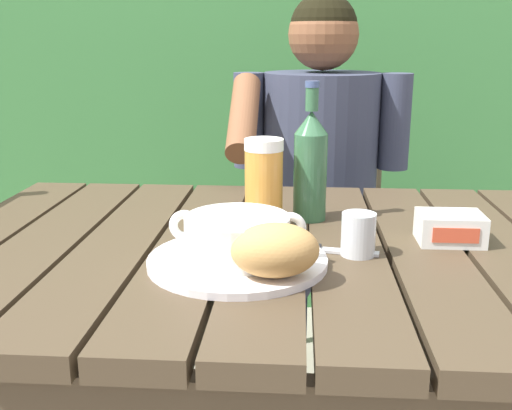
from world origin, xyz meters
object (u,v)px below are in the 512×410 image
object	(u,v)px
beer_bottle	(310,164)
butter_tub	(450,228)
person_eating	(319,179)
bread_roll	(275,250)
serving_plate	(237,261)
soup_bowl	(237,236)
table_knife	(319,249)
water_glass_small	(358,234)
chair_near_diner	(316,246)
beer_glass	(264,182)

from	to	relation	value
beer_bottle	butter_tub	distance (m)	0.29
person_eating	beer_bottle	world-z (taller)	person_eating
beer_bottle	bread_roll	bearing A→B (deg)	-99.31
serving_plate	soup_bowl	xyz separation A→B (m)	(0.00, -0.00, 0.04)
soup_bowl	bread_roll	world-z (taller)	bread_roll
bread_roll	table_knife	world-z (taller)	bread_roll
person_eating	water_glass_small	world-z (taller)	person_eating
chair_near_diner	person_eating	xyz separation A→B (m)	(-0.00, -0.20, 0.26)
bread_roll	person_eating	bearing A→B (deg)	83.90
person_eating	soup_bowl	size ratio (longest dim) A/B	5.65
serving_plate	soup_bowl	bearing A→B (deg)	-63.43
beer_bottle	chair_near_diner	bearing A→B (deg)	86.90
water_glass_small	table_knife	distance (m)	0.07
table_knife	chair_near_diner	bearing A→B (deg)	88.46
butter_tub	chair_near_diner	bearing A→B (deg)	103.91
person_eating	table_knife	bearing A→B (deg)	-91.73
bread_roll	water_glass_small	distance (m)	0.18
serving_plate	soup_bowl	distance (m)	0.04
person_eating	bread_roll	bearing A→B (deg)	-96.10
table_knife	butter_tub	bearing A→B (deg)	15.50
water_glass_small	butter_tub	size ratio (longest dim) A/B	0.65
table_knife	water_glass_small	bearing A→B (deg)	-11.84
water_glass_small	butter_tub	world-z (taller)	water_glass_small
chair_near_diner	water_glass_small	size ratio (longest dim) A/B	12.49
chair_near_diner	beer_bottle	distance (m)	0.81
chair_near_diner	table_knife	world-z (taller)	chair_near_diner
chair_near_diner	soup_bowl	distance (m)	1.03
serving_plate	soup_bowl	world-z (taller)	soup_bowl
beer_glass	table_knife	world-z (taller)	beer_glass
soup_bowl	table_knife	size ratio (longest dim) A/B	1.31
serving_plate	person_eating	bearing A→B (deg)	78.78
serving_plate	chair_near_diner	bearing A→B (deg)	80.86
bread_roll	chair_near_diner	bearing A→B (deg)	84.89
butter_tub	table_knife	distance (m)	0.24
person_eating	table_knife	xyz separation A→B (m)	(-0.02, -0.69, 0.04)
bread_roll	beer_glass	world-z (taller)	beer_glass
water_glass_small	butter_tub	bearing A→B (deg)	24.77
soup_bowl	table_knife	world-z (taller)	soup_bowl
butter_tub	soup_bowl	bearing A→B (deg)	-159.61
beer_bottle	butter_tub	xyz separation A→B (m)	(0.24, -0.12, -0.09)
person_eating	soup_bowl	bearing A→B (deg)	-101.22
soup_bowl	beer_glass	xyz separation A→B (m)	(0.03, 0.22, 0.03)
serving_plate	water_glass_small	world-z (taller)	water_glass_small
water_glass_small	butter_tub	distance (m)	0.18
serving_plate	beer_glass	xyz separation A→B (m)	(0.03, 0.22, 0.08)
beer_bottle	person_eating	bearing A→B (deg)	86.03
serving_plate	table_knife	xyz separation A→B (m)	(0.13, 0.07, -0.00)
soup_bowl	water_glass_small	bearing A→B (deg)	16.42
chair_near_diner	water_glass_small	distance (m)	0.96
bread_roll	table_knife	xyz separation A→B (m)	(0.07, 0.14, -0.05)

